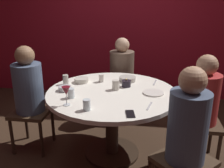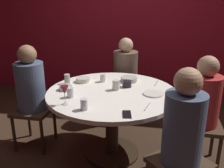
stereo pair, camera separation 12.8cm
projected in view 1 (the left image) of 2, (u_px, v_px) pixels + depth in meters
ground_plane at (112, 153)px, 2.86m from camera, size 8.00×8.00×0.00m
back_wall at (128, 20)px, 4.18m from camera, size 6.00×0.10×2.60m
dining_table at (112, 105)px, 2.66m from camera, size 1.35×1.35×0.75m
seated_diner_left at (28, 88)px, 2.74m from camera, size 0.40×0.40×1.20m
seated_diner_back at (122, 69)px, 3.52m from camera, size 0.40×0.40×1.15m
seated_diner_right at (203, 99)px, 2.50m from camera, size 0.40×0.40×1.16m
seated_diner_front_right at (188, 127)px, 1.90m from camera, size 0.57×0.57×1.22m
candle_holder at (126, 83)px, 2.74m from camera, size 0.10×0.10×0.09m
wine_glass at (66, 92)px, 2.25m from camera, size 0.08×0.08×0.18m
dinner_plate at (153, 93)px, 2.56m from camera, size 0.21×0.21×0.01m
cell_phone at (130, 114)px, 2.11m from camera, size 0.10×0.15×0.01m
bowl_serving_large at (65, 88)px, 2.63m from camera, size 0.13×0.13×0.05m
bowl_salad_center at (81, 80)px, 2.88m from camera, size 0.16×0.16×0.05m
bowl_small_white at (128, 79)px, 2.92m from camera, size 0.19×0.19×0.05m
cup_near_candle at (116, 85)px, 2.65m from camera, size 0.08×0.08×0.10m
cup_by_left_diner at (66, 80)px, 2.80m from camera, size 0.06×0.06×0.11m
cup_by_right_diner at (101, 78)px, 2.89m from camera, size 0.06×0.06×0.09m
cup_center_front at (71, 93)px, 2.43m from camera, size 0.07×0.07×0.10m
cup_far_edge at (87, 105)px, 2.17m from camera, size 0.07×0.07×0.10m
fork_near_plate at (155, 83)px, 2.87m from camera, size 0.05×0.18×0.01m
knife_near_plate at (149, 106)px, 2.26m from camera, size 0.05×0.18×0.01m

